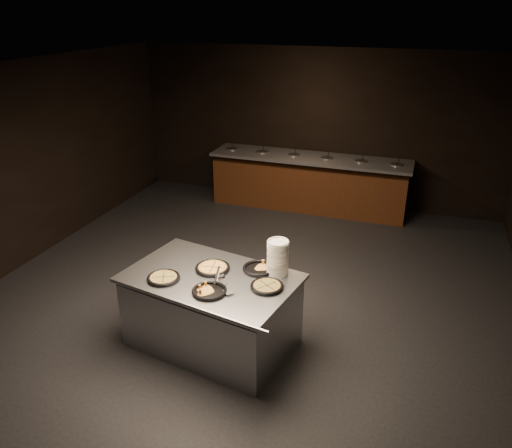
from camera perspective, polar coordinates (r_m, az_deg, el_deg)
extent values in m
cube|color=black|center=(6.62, -1.52, -9.13)|extent=(7.00, 8.00, 0.01)
cube|color=black|center=(5.59, -1.85, 16.70)|extent=(7.00, 8.00, 0.01)
cube|color=black|center=(9.64, 6.93, 10.89)|extent=(7.00, 0.01, 2.90)
cube|color=black|center=(7.85, -26.47, 5.46)|extent=(0.01, 8.00, 2.90)
cube|color=#532C13|center=(9.52, 6.05, 4.35)|extent=(3.60, 0.75, 0.85)
cube|color=#57565B|center=(9.35, 6.20, 7.51)|extent=(3.70, 0.83, 0.05)
cube|color=#34130B|center=(9.66, 5.95, 2.19)|extent=(3.60, 0.69, 0.08)
cylinder|color=silver|center=(9.80, -2.74, 8.42)|extent=(0.22, 0.22, 0.08)
cylinder|color=#44692A|center=(9.79, -2.74, 8.56)|extent=(0.19, 0.19, 0.02)
cylinder|color=black|center=(9.74, -2.63, 8.99)|extent=(0.04, 0.10, 0.19)
cylinder|color=silver|center=(9.59, 0.74, 8.10)|extent=(0.22, 0.22, 0.08)
cylinder|color=#44692A|center=(9.59, 0.74, 8.24)|extent=(0.19, 0.19, 0.02)
cylinder|color=black|center=(9.54, 0.88, 8.68)|extent=(0.04, 0.10, 0.19)
cylinder|color=silver|center=(9.42, 4.35, 7.73)|extent=(0.22, 0.22, 0.08)
cylinder|color=#44692A|center=(9.42, 4.36, 7.88)|extent=(0.19, 0.19, 0.02)
cylinder|color=black|center=(9.37, 4.52, 8.33)|extent=(0.04, 0.10, 0.19)
cylinder|color=silver|center=(9.29, 8.07, 7.33)|extent=(0.22, 0.22, 0.08)
cylinder|color=#44692A|center=(9.29, 8.08, 7.47)|extent=(0.19, 0.19, 0.02)
cylinder|color=black|center=(9.24, 8.27, 7.92)|extent=(0.04, 0.10, 0.19)
cylinder|color=silver|center=(9.20, 11.88, 6.88)|extent=(0.22, 0.22, 0.08)
cylinder|color=#44692A|center=(9.19, 11.89, 7.03)|extent=(0.19, 0.19, 0.02)
cylinder|color=black|center=(9.15, 12.10, 7.48)|extent=(0.04, 0.10, 0.19)
cylinder|color=silver|center=(9.15, 15.73, 6.39)|extent=(0.22, 0.22, 0.08)
cylinder|color=#44692A|center=(9.14, 15.75, 6.54)|extent=(0.19, 0.19, 0.02)
cylinder|color=black|center=(9.10, 15.98, 6.99)|extent=(0.04, 0.10, 0.19)
cube|color=silver|center=(5.75, -5.06, -10.17)|extent=(1.93, 1.38, 0.79)
cube|color=silver|center=(5.50, -5.23, -6.15)|extent=(2.02, 1.47, 0.04)
cylinder|color=silver|center=(5.06, -7.93, -9.25)|extent=(1.82, 0.38, 0.04)
cylinder|color=white|center=(5.44, 2.50, -3.85)|extent=(0.23, 0.23, 0.39)
cylinder|color=black|center=(5.50, -10.52, -6.17)|extent=(0.33, 0.33, 0.01)
torus|color=black|center=(5.49, -10.53, -6.03)|extent=(0.36, 0.36, 0.04)
torus|color=#8E5F24|center=(5.49, -10.53, -6.01)|extent=(0.29, 0.29, 0.03)
cylinder|color=tan|center=(5.49, -10.53, -6.03)|extent=(0.25, 0.25, 0.02)
cube|color=black|center=(5.49, -10.54, -5.95)|extent=(0.11, 0.23, 0.00)
cube|color=black|center=(5.49, -10.54, -5.95)|extent=(0.23, 0.11, 0.00)
cylinder|color=black|center=(5.62, -4.98, -5.13)|extent=(0.37, 0.37, 0.01)
torus|color=black|center=(5.61, -4.98, -4.99)|extent=(0.39, 0.39, 0.04)
torus|color=#8E5F24|center=(5.61, -4.99, -4.97)|extent=(0.33, 0.33, 0.03)
cylinder|color=#F1A657|center=(5.61, -4.98, -4.99)|extent=(0.29, 0.29, 0.02)
cube|color=black|center=(5.61, -4.99, -4.91)|extent=(0.05, 0.28, 0.00)
cube|color=black|center=(5.61, -4.99, -4.91)|extent=(0.28, 0.05, 0.00)
cylinder|color=black|center=(5.59, 0.35, -5.20)|extent=(0.34, 0.34, 0.01)
torus|color=black|center=(5.58, 0.35, -5.05)|extent=(0.37, 0.37, 0.04)
cylinder|color=black|center=(5.20, -5.35, -7.74)|extent=(0.34, 0.34, 0.01)
torus|color=black|center=(5.19, -5.36, -7.59)|extent=(0.36, 0.36, 0.04)
cylinder|color=black|center=(5.26, 1.27, -7.23)|extent=(0.33, 0.33, 0.01)
torus|color=black|center=(5.25, 1.27, -7.08)|extent=(0.35, 0.35, 0.04)
torus|color=#8E5F24|center=(5.25, 1.27, -7.06)|extent=(0.29, 0.29, 0.03)
cylinder|color=tan|center=(5.25, 1.27, -7.08)|extent=(0.25, 0.25, 0.02)
cube|color=black|center=(5.25, 1.27, -6.99)|extent=(0.15, 0.21, 0.00)
cube|color=black|center=(5.25, 1.27, -6.99)|extent=(0.21, 0.15, 0.00)
cube|color=silver|center=(5.48, -4.17, -5.73)|extent=(0.12, 0.13, 0.00)
cylinder|color=black|center=(5.30, -4.51, -5.85)|extent=(0.05, 0.21, 0.13)
cylinder|color=silver|center=(5.39, -4.33, -5.89)|extent=(0.03, 0.11, 0.08)
cube|color=silver|center=(5.17, -3.15, -7.70)|extent=(0.14, 0.14, 0.00)
cylinder|color=black|center=(5.25, -3.96, -6.15)|extent=(0.15, 0.16, 0.14)
cylinder|color=silver|center=(5.21, -3.56, -7.02)|extent=(0.08, 0.08, 0.09)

